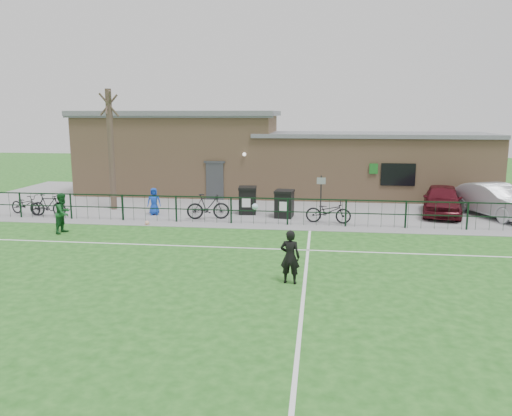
# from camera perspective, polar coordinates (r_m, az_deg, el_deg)

# --- Properties ---
(ground) EXTENTS (90.00, 90.00, 0.00)m
(ground) POSITION_cam_1_polar(r_m,az_deg,el_deg) (14.32, -2.60, -8.83)
(ground) COLOR #1E5819
(ground) RESTS_ON ground
(paving_strip) EXTENTS (34.00, 13.00, 0.02)m
(paving_strip) POSITION_cam_1_polar(r_m,az_deg,el_deg) (27.32, 2.29, 0.62)
(paving_strip) COLOR gray
(paving_strip) RESTS_ON ground
(pitch_line_touch) EXTENTS (28.00, 0.10, 0.01)m
(pitch_line_touch) POSITION_cam_1_polar(r_m,az_deg,el_deg) (21.76, 0.95, -2.00)
(pitch_line_touch) COLOR white
(pitch_line_touch) RESTS_ON ground
(pitch_line_mid) EXTENTS (28.00, 0.10, 0.01)m
(pitch_line_mid) POSITION_cam_1_polar(r_m,az_deg,el_deg) (18.10, -0.41, -4.62)
(pitch_line_mid) COLOR white
(pitch_line_mid) RESTS_ON ground
(pitch_line_perp) EXTENTS (0.10, 16.00, 0.01)m
(pitch_line_perp) POSITION_cam_1_polar(r_m,az_deg,el_deg) (14.13, 5.51, -9.13)
(pitch_line_perp) COLOR white
(pitch_line_perp) RESTS_ON ground
(perimeter_fence) EXTENTS (28.00, 0.10, 1.20)m
(perimeter_fence) POSITION_cam_1_polar(r_m,az_deg,el_deg) (21.83, 1.01, -0.36)
(perimeter_fence) COLOR black
(perimeter_fence) RESTS_ON ground
(bare_tree) EXTENTS (0.30, 0.30, 6.00)m
(bare_tree) POSITION_cam_1_polar(r_m,az_deg,el_deg) (26.01, -16.23, 6.34)
(bare_tree) COLOR #423328
(bare_tree) RESTS_ON ground
(wheelie_bin_left) EXTENTS (0.90, 1.00, 1.23)m
(wheelie_bin_left) POSITION_cam_1_polar(r_m,az_deg,el_deg) (24.15, -0.96, 0.80)
(wheelie_bin_left) COLOR black
(wheelie_bin_left) RESTS_ON paving_strip
(wheelie_bin_right) EXTENTS (0.89, 0.98, 1.19)m
(wheelie_bin_right) POSITION_cam_1_polar(r_m,az_deg,el_deg) (23.33, 3.25, 0.39)
(wheelie_bin_right) COLOR black
(wheelie_bin_right) RESTS_ON paving_strip
(sign_post) EXTENTS (0.07, 0.07, 2.00)m
(sign_post) POSITION_cam_1_polar(r_m,az_deg,el_deg) (23.13, 7.42, 1.24)
(sign_post) COLOR black
(sign_post) RESTS_ON paving_strip
(car_maroon) EXTENTS (2.56, 4.51, 1.45)m
(car_maroon) POSITION_cam_1_polar(r_m,az_deg,el_deg) (25.42, 20.49, 0.87)
(car_maroon) COLOR #4B0D16
(car_maroon) RESTS_ON paving_strip
(car_silver) EXTENTS (3.40, 4.96, 1.55)m
(car_silver) POSITION_cam_1_polar(r_m,az_deg,el_deg) (25.92, 25.71, 0.78)
(car_silver) COLOR #B6B9BF
(car_silver) RESTS_ON paving_strip
(bicycle_a) EXTENTS (1.94, 1.12, 0.96)m
(bicycle_a) POSITION_cam_1_polar(r_m,az_deg,el_deg) (26.43, -24.81, 0.38)
(bicycle_a) COLOR black
(bicycle_a) RESTS_ON paving_strip
(bicycle_b) EXTENTS (1.74, 0.51, 1.04)m
(bicycle_b) POSITION_cam_1_polar(r_m,az_deg,el_deg) (25.52, -22.64, 0.30)
(bicycle_b) COLOR black
(bicycle_b) RESTS_ON paving_strip
(bicycle_d) EXTENTS (2.03, 0.94, 1.18)m
(bicycle_d) POSITION_cam_1_polar(r_m,az_deg,el_deg) (22.96, -5.50, 0.17)
(bicycle_d) COLOR black
(bicycle_d) RESTS_ON paving_strip
(bicycle_e) EXTENTS (2.04, 0.85, 1.05)m
(bicycle_e) POSITION_cam_1_polar(r_m,az_deg,el_deg) (22.30, 8.27, -0.38)
(bicycle_e) COLOR black
(bicycle_e) RESTS_ON paving_strip
(spectator_child) EXTENTS (0.72, 0.57, 1.30)m
(spectator_child) POSITION_cam_1_polar(r_m,az_deg,el_deg) (24.34, -11.58, 0.74)
(spectator_child) COLOR #133DBB
(spectator_child) RESTS_ON paving_strip
(goalkeeper_kick) EXTENTS (1.83, 3.42, 1.74)m
(goalkeeper_kick) POSITION_cam_1_polar(r_m,az_deg,el_deg) (14.38, 3.76, -5.38)
(goalkeeper_kick) COLOR black
(goalkeeper_kick) RESTS_ON ground
(outfield_player) EXTENTS (0.71, 0.86, 1.65)m
(outfield_player) POSITION_cam_1_polar(r_m,az_deg,el_deg) (21.74, -21.17, -0.53)
(outfield_player) COLOR #165022
(outfield_player) RESTS_ON ground
(ball_ground) EXTENTS (0.19, 0.19, 0.19)m
(ball_ground) POSITION_cam_1_polar(r_m,az_deg,el_deg) (22.32, -12.34, -1.68)
(ball_ground) COLOR white
(ball_ground) RESTS_ON ground
(clubhouse) EXTENTS (24.25, 5.40, 4.96)m
(clubhouse) POSITION_cam_1_polar(r_m,az_deg,el_deg) (30.08, 1.16, 5.81)
(clubhouse) COLOR tan
(clubhouse) RESTS_ON ground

